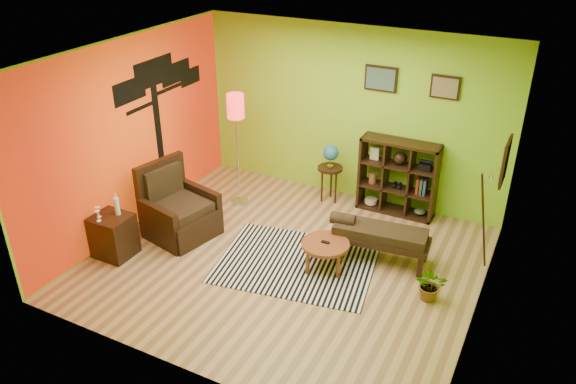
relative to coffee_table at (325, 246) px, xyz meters
The scene contains 11 objects.
ground 0.64m from the coffee_table, 167.42° to the right, with size 5.00×5.00×0.00m, color tan.
room_shell 1.59m from the coffee_table, behind, with size 5.04×4.54×2.82m.
zebra_rug 0.51m from the coffee_table, 166.42° to the right, with size 2.07×1.57×0.01m, color silver.
coffee_table is the anchor object (origin of this frame).
armchair 2.29m from the coffee_table, behind, with size 1.07×1.06×1.08m.
side_cabinet 2.91m from the coffee_table, 159.29° to the right, with size 0.51×0.47×0.92m.
floor_lamp 2.52m from the coffee_table, 151.96° to the left, with size 0.28×0.28×1.83m.
globe_table 1.96m from the coffee_table, 111.50° to the left, with size 0.40×0.40×0.98m.
cube_shelf 1.97m from the coffee_table, 78.53° to the left, with size 1.20×0.35×1.20m.
bench 0.74m from the coffee_table, 42.73° to the left, with size 1.39×0.62×0.62m.
potted_plant 1.44m from the coffee_table, ahead, with size 0.39×0.43×0.33m, color #26661E.
Camera 1 is at (2.92, -5.67, 4.40)m, focal length 35.00 mm.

